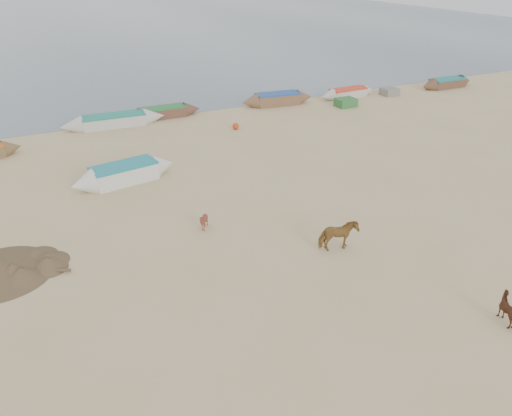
% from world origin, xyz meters
% --- Properties ---
extents(ground, '(140.00, 140.00, 0.00)m').
position_xyz_m(ground, '(0.00, 0.00, 0.00)').
color(ground, tan).
rests_on(ground, ground).
extents(sea, '(160.00, 160.00, 0.00)m').
position_xyz_m(sea, '(0.00, 82.00, 0.01)').
color(sea, slate).
rests_on(sea, ground).
extents(cow_adult, '(1.65, 0.98, 1.31)m').
position_xyz_m(cow_adult, '(2.16, 0.94, 0.65)').
color(cow_adult, brown).
rests_on(cow_adult, ground).
extents(calf_front, '(0.85, 0.79, 0.81)m').
position_xyz_m(calf_front, '(-2.08, 4.92, 0.41)').
color(calf_front, brown).
rests_on(calf_front, ground).
extents(calf_right, '(0.94, 1.06, 0.95)m').
position_xyz_m(calf_right, '(4.64, -5.26, 0.47)').
color(calf_right, brown).
rests_on(calf_right, ground).
extents(near_canoe, '(5.81, 2.32, 1.00)m').
position_xyz_m(near_canoe, '(-3.96, 11.53, 0.50)').
color(near_canoe, silver).
rests_on(near_canoe, ground).
extents(waterline_canoes, '(56.02, 5.30, 0.97)m').
position_xyz_m(waterline_canoes, '(-0.04, 20.60, 0.43)').
color(waterline_canoes, brown).
rests_on(waterline_canoes, ground).
extents(beach_clutter, '(43.95, 5.46, 0.64)m').
position_xyz_m(beach_clutter, '(4.41, 19.27, 0.30)').
color(beach_clutter, '#2D6531').
rests_on(beach_clutter, ground).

